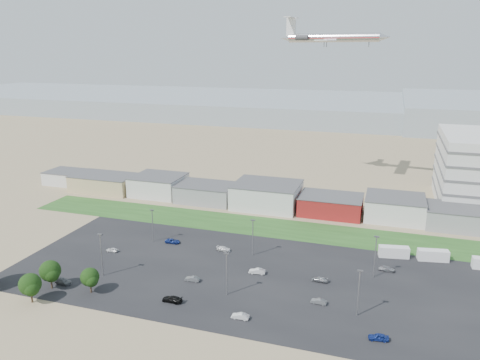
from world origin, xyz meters
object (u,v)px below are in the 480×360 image
at_px(box_trailer_a, 394,252).
at_px(parked_car_6, 224,249).
at_px(parked_car_1, 319,301).
at_px(parked_car_13, 240,316).
at_px(parked_car_7, 257,271).
at_px(parked_car_2, 379,337).
at_px(parked_car_9, 173,241).
at_px(parked_car_8, 387,269).
at_px(parked_car_12, 320,279).
at_px(airliner, 333,38).
at_px(parked_car_10, 63,281).
at_px(parked_car_3, 172,299).
at_px(parked_car_5, 112,250).
at_px(parked_car_4, 192,279).

bearing_deg(box_trailer_a, parked_car_6, -176.84).
bearing_deg(box_trailer_a, parked_car_1, -126.84).
relative_size(box_trailer_a, parked_car_13, 2.12).
bearing_deg(parked_car_7, parked_car_13, -0.90).
xyz_separation_m(parked_car_2, parked_car_9, (-56.59, 29.42, -0.06)).
bearing_deg(box_trailer_a, parked_car_8, -109.22).
height_order(parked_car_6, parked_car_12, parked_car_6).
bearing_deg(parked_car_9, airliner, -27.37).
bearing_deg(box_trailer_a, parked_car_13, -135.83).
bearing_deg(parked_car_10, airliner, -17.98).
bearing_deg(parked_car_7, parked_car_9, -118.05).
height_order(parked_car_3, parked_car_5, parked_car_3).
bearing_deg(parked_car_8, parked_car_10, 115.71).
distance_m(parked_car_4, parked_car_12, 29.74).
bearing_deg(parked_car_7, parked_car_6, -136.59).
relative_size(parked_car_2, parked_car_8, 0.98).
xyz_separation_m(box_trailer_a, parked_car_12, (-16.31, -19.54, -0.87)).
bearing_deg(parked_car_10, parked_car_8, -60.54).
distance_m(airliner, parked_car_3, 116.35).
distance_m(box_trailer_a, parked_car_10, 82.49).
xyz_separation_m(parked_car_3, parked_car_7, (13.73, 18.31, -0.00)).
height_order(parked_car_5, parked_car_13, parked_car_13).
height_order(parked_car_4, parked_car_6, parked_car_4).
bearing_deg(airliner, parked_car_4, -94.95).
bearing_deg(parked_car_6, parked_car_10, 138.64).
bearing_deg(parked_car_7, parked_car_4, -65.14).
bearing_deg(parked_car_7, parked_car_1, 53.16).
bearing_deg(parked_car_10, parked_car_2, -83.35).
bearing_deg(box_trailer_a, parked_car_3, -149.39).
relative_size(parked_car_10, parked_car_12, 1.17).
xyz_separation_m(parked_car_2, parked_car_10, (-70.34, 0.10, 0.01)).
bearing_deg(parked_car_5, airliner, 147.46).
height_order(parked_car_2, parked_car_7, parked_car_7).
xyz_separation_m(parked_car_1, parked_car_9, (-44.00, 19.84, 0.02)).
bearing_deg(airliner, parked_car_3, -94.04).
relative_size(parked_car_9, parked_car_12, 1.09).
relative_size(parked_car_8, parked_car_13, 1.06).
bearing_deg(parked_car_10, parked_car_9, -18.38).
bearing_deg(parked_car_1, parked_car_6, -119.28).
relative_size(parked_car_5, parked_car_6, 0.82).
xyz_separation_m(parked_car_1, parked_car_8, (13.48, 20.36, 0.09)).
relative_size(box_trailer_a, parked_car_1, 2.25).
distance_m(parked_car_12, parked_car_13, 24.26).
relative_size(parked_car_1, parked_car_9, 0.81).
bearing_deg(parked_car_2, parked_car_9, -124.55).
distance_m(parked_car_4, parked_car_10, 29.92).
xyz_separation_m(parked_car_1, parked_car_2, (12.60, -9.58, 0.08)).
distance_m(parked_car_2, parked_car_9, 63.78).
distance_m(parked_car_2, parked_car_4, 43.58).
bearing_deg(parked_car_1, parked_car_13, -48.03).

